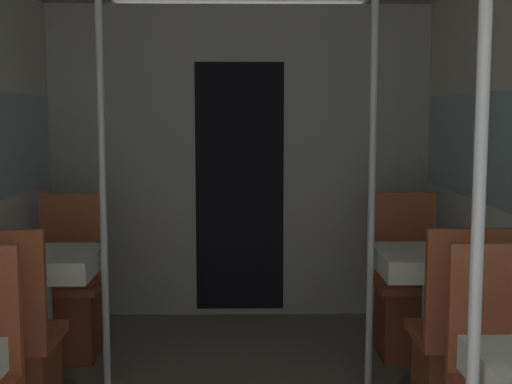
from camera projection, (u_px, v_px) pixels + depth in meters
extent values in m
cube|color=#A8A8A3|center=(240.00, 162.00, 5.20)|extent=(2.75, 0.08, 2.25)
cube|color=black|center=(240.00, 187.00, 5.17)|extent=(0.64, 0.01, 1.80)
cylinder|color=#B7B7BC|center=(45.00, 322.00, 3.82)|extent=(0.08, 0.08, 0.72)
cube|color=#93704C|center=(43.00, 255.00, 3.78)|extent=(0.53, 0.53, 0.02)
cube|color=white|center=(43.00, 263.00, 3.78)|extent=(0.57, 0.57, 0.11)
cube|color=#B25633|center=(15.00, 338.00, 3.31)|extent=(0.41, 0.41, 0.05)
cube|color=brown|center=(69.00, 323.00, 4.33)|extent=(0.35, 0.35, 0.43)
cube|color=#B25633|center=(68.00, 285.00, 4.31)|extent=(0.41, 0.41, 0.05)
cube|color=#B25633|center=(74.00, 234.00, 4.46)|extent=(0.41, 0.04, 0.51)
cylinder|color=silver|center=(103.00, 182.00, 3.74)|extent=(0.04, 0.04, 2.25)
cube|color=#B25633|center=(500.00, 308.00, 2.79)|extent=(0.41, 0.04, 0.51)
cylinder|color=silver|center=(477.00, 240.00, 2.06)|extent=(0.04, 0.04, 2.25)
cylinder|color=#B7B7BC|center=(429.00, 320.00, 3.85)|extent=(0.08, 0.08, 0.72)
cube|color=#93704C|center=(431.00, 254.00, 3.81)|extent=(0.53, 0.53, 0.02)
cube|color=white|center=(431.00, 262.00, 3.81)|extent=(0.57, 0.57, 0.11)
cube|color=brown|center=(456.00, 384.00, 3.37)|extent=(0.35, 0.35, 0.43)
cube|color=#B25633|center=(457.00, 335.00, 3.34)|extent=(0.41, 0.41, 0.05)
cube|color=#B25633|center=(472.00, 286.00, 3.13)|extent=(0.41, 0.04, 0.51)
cube|color=brown|center=(408.00, 322.00, 4.37)|extent=(0.35, 0.35, 0.43)
cube|color=#B25633|center=(408.00, 284.00, 4.34)|extent=(0.41, 0.41, 0.05)
cube|color=#B25633|center=(403.00, 233.00, 4.49)|extent=(0.41, 0.04, 0.51)
cylinder|color=silver|center=(372.00, 182.00, 3.76)|extent=(0.04, 0.04, 2.25)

